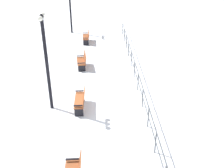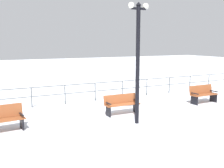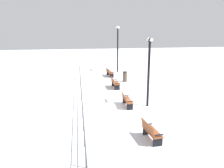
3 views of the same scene
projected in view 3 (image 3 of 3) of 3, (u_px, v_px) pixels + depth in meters
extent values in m
plane|color=white|center=(129.00, 106.00, 15.82)|extent=(80.00, 80.00, 0.00)
cube|color=brown|center=(152.00, 132.00, 11.07)|extent=(0.66, 1.46, 0.04)
cube|color=brown|center=(148.00, 127.00, 10.94)|extent=(0.27, 1.42, 0.47)
cube|color=black|center=(158.00, 142.00, 10.55)|extent=(0.46, 0.10, 0.44)
cube|color=black|center=(147.00, 130.00, 11.69)|extent=(0.46, 0.10, 0.44)
cube|color=black|center=(158.00, 135.00, 10.47)|extent=(0.46, 0.12, 0.04)
cube|color=black|center=(148.00, 124.00, 11.61)|extent=(0.46, 0.12, 0.04)
cube|color=brown|center=(128.00, 100.00, 15.69)|extent=(0.46, 1.59, 0.04)
cube|color=brown|center=(124.00, 97.00, 15.61)|extent=(0.11, 1.59, 0.40)
cube|color=black|center=(130.00, 107.00, 15.09)|extent=(0.41, 0.05, 0.46)
cube|color=black|center=(125.00, 100.00, 16.41)|extent=(0.41, 0.05, 0.46)
cube|color=black|center=(130.00, 102.00, 15.00)|extent=(0.41, 0.07, 0.04)
cube|color=black|center=(126.00, 95.00, 16.33)|extent=(0.41, 0.07, 0.04)
cube|color=brown|center=(116.00, 83.00, 20.34)|extent=(0.55, 1.57, 0.04)
cube|color=brown|center=(113.00, 80.00, 20.24)|extent=(0.15, 1.56, 0.44)
cube|color=black|center=(117.00, 87.00, 19.75)|extent=(0.47, 0.06, 0.46)
cube|color=black|center=(114.00, 84.00, 21.05)|extent=(0.47, 0.06, 0.46)
cube|color=black|center=(117.00, 83.00, 19.67)|extent=(0.47, 0.08, 0.04)
cube|color=black|center=(114.00, 80.00, 20.97)|extent=(0.47, 0.08, 0.04)
cube|color=brown|center=(110.00, 72.00, 25.03)|extent=(0.63, 1.67, 0.04)
cube|color=brown|center=(108.00, 70.00, 24.92)|extent=(0.26, 1.63, 0.40)
cube|color=black|center=(112.00, 76.00, 24.41)|extent=(0.43, 0.09, 0.43)
cube|color=black|center=(109.00, 73.00, 25.76)|extent=(0.43, 0.09, 0.43)
cube|color=black|center=(112.00, 73.00, 24.33)|extent=(0.44, 0.11, 0.04)
cube|color=black|center=(109.00, 70.00, 25.68)|extent=(0.44, 0.11, 0.04)
cylinder|color=black|center=(149.00, 74.00, 15.35)|extent=(0.15, 0.15, 4.49)
cylinder|color=black|center=(150.00, 41.00, 14.83)|extent=(0.09, 0.62, 0.09)
sphere|color=white|center=(151.00, 40.00, 14.50)|extent=(0.23, 0.23, 0.23)
sphere|color=white|center=(148.00, 39.00, 15.10)|extent=(0.23, 0.23, 0.23)
cone|color=black|center=(150.00, 38.00, 14.78)|extent=(0.21, 0.21, 0.12)
cylinder|color=black|center=(118.00, 50.00, 26.83)|extent=(0.15, 0.15, 5.10)
cylinder|color=black|center=(118.00, 29.00, 26.23)|extent=(0.09, 0.82, 0.09)
sphere|color=white|center=(118.00, 27.00, 25.81)|extent=(0.30, 0.30, 0.30)
sphere|color=white|center=(117.00, 27.00, 26.59)|extent=(0.30, 0.30, 0.30)
cone|color=black|center=(118.00, 27.00, 26.19)|extent=(0.22, 0.22, 0.12)
cylinder|color=#4C5156|center=(86.00, 157.00, 8.86)|extent=(0.05, 0.05, 0.98)
cylinder|color=#4C5156|center=(84.00, 137.00, 10.46)|extent=(0.05, 0.05, 0.98)
cylinder|color=#4C5156|center=(83.00, 122.00, 12.05)|extent=(0.05, 0.05, 0.98)
cylinder|color=#4C5156|center=(83.00, 111.00, 13.65)|extent=(0.05, 0.05, 0.98)
cylinder|color=#4C5156|center=(82.00, 102.00, 15.25)|extent=(0.05, 0.05, 0.98)
cylinder|color=#4C5156|center=(81.00, 94.00, 16.85)|extent=(0.05, 0.05, 0.98)
cylinder|color=#4C5156|center=(81.00, 88.00, 18.45)|extent=(0.05, 0.05, 0.98)
cylinder|color=#4C5156|center=(81.00, 83.00, 20.05)|extent=(0.05, 0.05, 0.98)
cylinder|color=#4C5156|center=(80.00, 79.00, 21.64)|extent=(0.05, 0.05, 0.98)
cylinder|color=#4C5156|center=(80.00, 75.00, 23.24)|extent=(0.05, 0.05, 0.98)
cylinder|color=#4C5156|center=(80.00, 72.00, 24.84)|extent=(0.05, 0.05, 0.98)
cylinder|color=#4C5156|center=(80.00, 69.00, 26.44)|extent=(0.05, 0.05, 0.98)
cylinder|color=#4C5156|center=(82.00, 95.00, 15.13)|extent=(0.04, 23.34, 0.04)
cylinder|color=#4C5156|center=(82.00, 101.00, 15.24)|extent=(0.04, 23.34, 0.04)
cylinder|color=brown|center=(125.00, 77.00, 22.64)|extent=(0.41, 0.41, 0.93)
cylinder|color=black|center=(125.00, 72.00, 22.52)|extent=(0.43, 0.43, 0.06)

